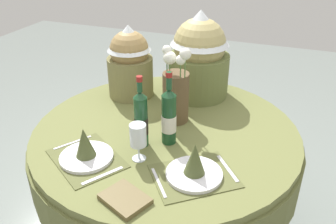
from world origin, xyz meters
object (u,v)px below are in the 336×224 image
object	(u,v)px
wine_bottle_left	(141,119)
wine_glass_left	(138,136)
wine_bottle_centre	(169,116)
gift_tub_back_centre	(199,52)
book_on_table	(125,199)
flower_vase	(176,93)
dining_table	(166,151)
gift_tub_back_left	(130,59)
place_setting_left	(86,150)
place_setting_right	(194,167)

from	to	relation	value
wine_bottle_left	wine_glass_left	distance (m)	0.12
wine_bottle_centre	gift_tub_back_centre	size ratio (longest dim) A/B	0.71
wine_bottle_centre	wine_glass_left	size ratio (longest dim) A/B	2.05
gift_tub_back_centre	book_on_table	bearing A→B (deg)	-89.72
flower_vase	wine_bottle_left	distance (m)	0.29
wine_bottle_left	gift_tub_back_centre	size ratio (longest dim) A/B	0.69
dining_table	wine_glass_left	distance (m)	0.39
flower_vase	gift_tub_back_left	distance (m)	0.42
flower_vase	wine_bottle_left	size ratio (longest dim) A/B	1.18
book_on_table	gift_tub_back_centre	world-z (taller)	gift_tub_back_centre
place_setting_left	wine_bottle_centre	bearing A→B (deg)	41.20
dining_table	gift_tub_back_left	world-z (taller)	gift_tub_back_left
wine_glass_left	book_on_table	bearing A→B (deg)	-76.72
book_on_table	wine_bottle_centre	bearing A→B (deg)	111.69
dining_table	gift_tub_back_left	xyz separation A→B (m)	(-0.34, 0.30, 0.37)
gift_tub_back_left	book_on_table	bearing A→B (deg)	-65.90
flower_vase	gift_tub_back_centre	bearing A→B (deg)	86.60
wine_bottle_left	wine_bottle_centre	xyz separation A→B (m)	(0.11, 0.07, 0.00)
wine_bottle_left	gift_tub_back_left	distance (m)	0.57
wine_bottle_centre	gift_tub_back_centre	world-z (taller)	gift_tub_back_centre
dining_table	wine_glass_left	xyz separation A→B (m)	(-0.02, -0.29, 0.27)
wine_glass_left	gift_tub_back_left	distance (m)	0.68
flower_vase	book_on_table	bearing A→B (deg)	-87.74
book_on_table	gift_tub_back_left	xyz separation A→B (m)	(-0.38, 0.86, 0.22)
gift_tub_back_left	wine_glass_left	bearing A→B (deg)	-61.50
place_setting_right	gift_tub_back_centre	world-z (taller)	gift_tub_back_centre
dining_table	wine_bottle_left	distance (m)	0.34
dining_table	wine_glass_left	size ratio (longest dim) A/B	7.79
wine_glass_left	gift_tub_back_centre	size ratio (longest dim) A/B	0.35
place_setting_left	gift_tub_back_left	bearing A→B (deg)	98.42
place_setting_left	wine_glass_left	distance (m)	0.25
wine_bottle_centre	place_setting_left	bearing A→B (deg)	-138.80
place_setting_left	gift_tub_back_centre	world-z (taller)	gift_tub_back_centre
place_setting_right	wine_bottle_left	size ratio (longest dim) A/B	1.21
wine_bottle_left	wine_glass_left	size ratio (longest dim) A/B	1.99
place_setting_left	wine_bottle_centre	size ratio (longest dim) A/B	1.17
flower_vase	wine_bottle_centre	world-z (taller)	flower_vase
dining_table	book_on_table	world-z (taller)	book_on_table
flower_vase	gift_tub_back_left	bearing A→B (deg)	150.29
place_setting_left	place_setting_right	xyz separation A→B (m)	(0.49, 0.05, 0.00)
place_setting_right	wine_glass_left	bearing A→B (deg)	173.35
place_setting_right	wine_bottle_left	xyz separation A→B (m)	(-0.30, 0.14, 0.09)
dining_table	place_setting_left	xyz separation A→B (m)	(-0.24, -0.37, 0.19)
flower_vase	wine_bottle_left	xyz separation A→B (m)	(-0.07, -0.28, -0.02)
place_setting_left	flower_vase	world-z (taller)	flower_vase
wine_bottle_centre	flower_vase	bearing A→B (deg)	100.99
gift_tub_back_left	gift_tub_back_centre	bearing A→B (deg)	21.12
dining_table	place_setting_left	world-z (taller)	place_setting_left
place_setting_right	flower_vase	bearing A→B (deg)	118.96
place_setting_right	book_on_table	xyz separation A→B (m)	(-0.21, -0.24, -0.04)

